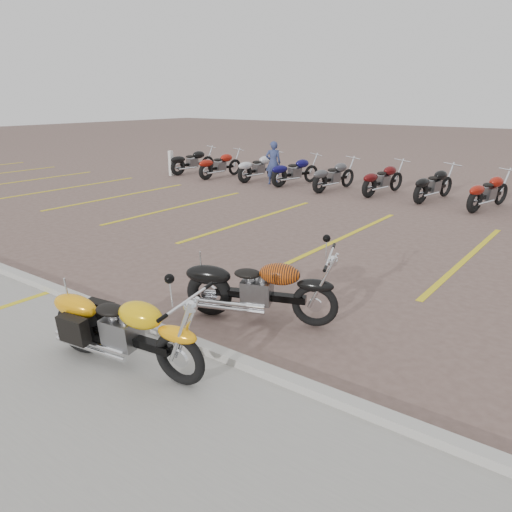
{
  "coord_description": "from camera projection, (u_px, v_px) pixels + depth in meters",
  "views": [
    {
      "loc": [
        5.0,
        -6.12,
        3.09
      ],
      "look_at": [
        0.63,
        -0.28,
        0.75
      ],
      "focal_mm": 35.0,
      "sensor_mm": 36.0,
      "label": 1
    }
  ],
  "objects": [
    {
      "name": "ground",
      "position": [
        236.0,
        287.0,
        8.46
      ],
      "size": [
        100.0,
        100.0,
        0.0
      ],
      "primitive_type": "plane",
      "color": "#745A53",
      "rests_on": "ground"
    },
    {
      "name": "curb",
      "position": [
        146.0,
        325.0,
        6.92
      ],
      "size": [
        60.0,
        0.18,
        0.12
      ],
      "primitive_type": "cube",
      "color": "#ADAAA3",
      "rests_on": "ground"
    },
    {
      "name": "parking_stripes",
      "position": [
        345.0,
        236.0,
        11.51
      ],
      "size": [
        38.0,
        5.5,
        0.01
      ],
      "primitive_type": null,
      "color": "gold",
      "rests_on": "ground"
    },
    {
      "name": "yellow_cruiser",
      "position": [
        123.0,
        331.0,
        5.86
      ],
      "size": [
        2.24,
        0.46,
        0.92
      ],
      "rotation": [
        0.09,
        0.0,
        0.13
      ],
      "color": "black",
      "rests_on": "ground"
    },
    {
      "name": "flame_cruiser",
      "position": [
        257.0,
        291.0,
        7.09
      ],
      "size": [
        2.13,
        0.92,
        0.92
      ],
      "rotation": [
        0.09,
        0.0,
        0.36
      ],
      "color": "black",
      "rests_on": "ground"
    },
    {
      "name": "person_a",
      "position": [
        273.0,
        163.0,
        18.17
      ],
      "size": [
        0.68,
        0.65,
        1.56
      ],
      "primitive_type": "imported",
      "rotation": [
        0.0,
        0.0,
        3.82
      ],
      "color": "navy",
      "rests_on": "ground"
    },
    {
      "name": "bollard",
      "position": [
        171.0,
        163.0,
        20.21
      ],
      "size": [
        0.16,
        0.16,
        1.0
      ],
      "primitive_type": "cube",
      "rotation": [
        0.0,
        0.0,
        -0.07
      ],
      "color": "silver",
      "rests_on": "ground"
    },
    {
      "name": "bg_bike_row",
      "position": [
        404.0,
        181.0,
        15.59
      ],
      "size": [
        19.12,
        2.08,
        1.1
      ],
      "color": "black",
      "rests_on": "ground"
    }
  ]
}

